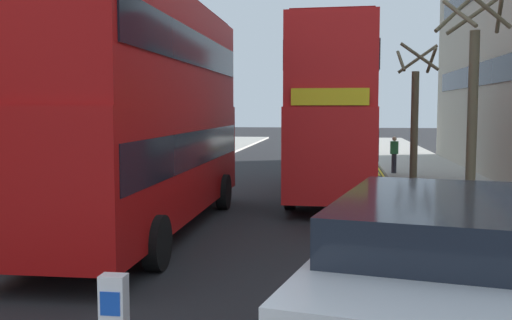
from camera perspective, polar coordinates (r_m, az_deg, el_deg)
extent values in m
cube|color=#ADA89E|center=(19.08, 20.40, -4.09)|extent=(4.00, 80.00, 0.14)
cube|color=#ADA89E|center=(20.64, -17.63, -3.34)|extent=(4.00, 80.00, 0.14)
cube|color=yellow|center=(16.80, 14.82, -5.38)|extent=(0.10, 56.00, 0.01)
cube|color=yellow|center=(16.78, 14.28, -5.38)|extent=(0.10, 56.00, 0.01)
cube|color=white|center=(6.74, -13.63, -14.69)|extent=(0.28, 0.20, 0.95)
cube|color=blue|center=(6.59, -14.01, -13.42)|extent=(0.22, 0.01, 0.26)
cube|color=#B20F0F|center=(14.40, -10.54, -0.03)|extent=(2.60, 10.82, 2.60)
cube|color=#B20F0F|center=(14.41, -10.71, 10.12)|extent=(2.55, 10.61, 2.50)
cube|color=black|center=(14.38, -10.56, 1.16)|extent=(2.63, 10.39, 0.84)
cube|color=black|center=(14.42, -10.72, 10.52)|extent=(2.61, 10.17, 0.80)
cube|color=yellow|center=(19.54, -5.73, 5.89)|extent=(2.00, 0.08, 0.44)
cylinder|color=black|center=(18.09, -10.98, -2.91)|extent=(0.31, 1.04, 1.04)
cylinder|color=black|center=(17.47, -3.16, -3.11)|extent=(0.31, 1.04, 1.04)
cylinder|color=black|center=(12.02, -21.17, -7.18)|extent=(0.31, 1.04, 1.04)
cylinder|color=black|center=(11.06, -9.61, -7.96)|extent=(0.31, 1.04, 1.04)
cube|color=red|center=(20.64, 7.93, 1.51)|extent=(2.91, 10.89, 2.60)
cube|color=red|center=(20.64, 8.01, 8.60)|extent=(2.86, 10.67, 2.50)
cube|color=black|center=(20.62, 7.94, 2.35)|extent=(2.93, 10.46, 0.84)
cube|color=black|center=(20.65, 8.02, 8.88)|extent=(2.91, 10.24, 0.80)
cube|color=yellow|center=(15.23, 7.19, 6.12)|extent=(2.00, 0.14, 0.44)
cube|color=maroon|center=(20.76, 8.06, 12.18)|extent=(2.62, 9.80, 0.10)
cylinder|color=black|center=(17.42, 11.56, -3.23)|extent=(0.34, 1.05, 1.04)
cylinder|color=black|center=(17.53, 3.35, -3.08)|extent=(0.34, 1.05, 1.04)
cylinder|color=black|center=(24.06, 11.18, -0.96)|extent=(0.34, 1.05, 1.04)
cylinder|color=black|center=(24.15, 5.24, -0.86)|extent=(0.34, 1.05, 1.04)
cube|color=silver|center=(6.24, 16.41, -14.39)|extent=(2.82, 4.99, 1.50)
cube|color=black|center=(6.17, 16.68, -6.90)|extent=(2.30, 3.34, 0.76)
cube|color=orange|center=(6.22, 16.42, -13.96)|extent=(2.77, 4.63, 0.10)
cylinder|color=black|center=(7.90, 10.19, -14.68)|extent=(0.35, 0.71, 0.68)
cylinder|color=#2D2D38|center=(26.62, 13.26, -0.33)|extent=(0.22, 0.22, 0.85)
cube|color=#338C4C|center=(26.56, 13.29, 1.18)|extent=(0.34, 0.22, 0.56)
sphere|color=beige|center=(26.54, 13.31, 2.02)|extent=(0.20, 0.20, 0.20)
cylinder|color=#6B6047|center=(18.40, 20.28, 3.80)|extent=(0.29, 0.29, 5.11)
cylinder|color=#6B6047|center=(18.64, 22.60, 13.01)|extent=(0.33, 1.34, 0.98)
cylinder|color=#6B6047|center=(19.32, 20.24, 12.97)|extent=(1.50, 0.22, 1.10)
cylinder|color=#6B6047|center=(19.07, 18.61, 13.24)|extent=(1.27, 1.17, 1.18)
cylinder|color=#6B6047|center=(18.14, 19.20, 13.32)|extent=(0.85, 1.13, 0.96)
cylinder|color=#6B6047|center=(18.01, 21.68, 13.45)|extent=(1.40, 0.53, 1.05)
cylinder|color=#6B6047|center=(23.33, 15.14, 3.09)|extent=(0.28, 0.28, 4.26)
cylinder|color=#6B6047|center=(23.52, 16.70, 9.26)|extent=(0.24, 1.23, 0.91)
cylinder|color=#6B6047|center=(24.13, 15.44, 9.44)|extent=(1.52, 0.43, 1.12)
cylinder|color=#6B6047|center=(23.25, 13.91, 9.34)|extent=(0.26, 1.19, 0.88)
cylinder|color=#6B6047|center=(22.70, 15.62, 9.66)|extent=(1.46, 0.20, 1.07)
cube|color=black|center=(24.66, 22.52, 8.12)|extent=(0.04, 24.64, 1.00)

